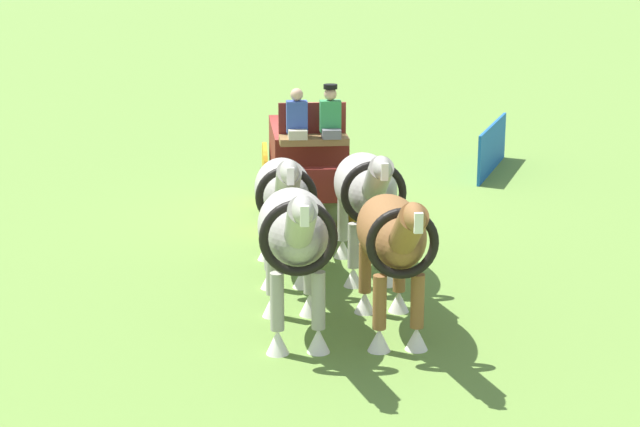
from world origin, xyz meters
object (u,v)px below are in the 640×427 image
(draft_horse_rear_near, at_px, (366,190))
(draft_horse_lead_near, at_px, (393,238))
(draft_horse_rear_off, at_px, (284,194))
(show_wagon, at_px, (308,156))
(draft_horse_lead_off, at_px, (295,234))

(draft_horse_rear_near, distance_m, draft_horse_lead_near, 2.61)
(draft_horse_rear_near, relative_size, draft_horse_lead_near, 1.03)
(draft_horse_rear_off, distance_m, draft_horse_lead_near, 2.91)
(show_wagon, relative_size, draft_horse_lead_near, 1.87)
(draft_horse_rear_near, height_order, draft_horse_rear_off, draft_horse_rear_near)
(draft_horse_rear_off, distance_m, draft_horse_lead_off, 2.59)
(draft_horse_rear_off, xyz_separation_m, draft_horse_lead_off, (2.49, 0.71, 0.11))
(draft_horse_rear_near, distance_m, draft_horse_rear_off, 1.30)
(show_wagon, height_order, draft_horse_rear_off, show_wagon)
(show_wagon, bearing_deg, draft_horse_rear_near, 26.59)
(draft_horse_rear_off, relative_size, draft_horse_lead_off, 1.03)
(draft_horse_rear_near, xyz_separation_m, draft_horse_lead_near, (2.51, 0.72, -0.01))
(show_wagon, height_order, draft_horse_rear_near, show_wagon)
(show_wagon, bearing_deg, draft_horse_lead_near, 22.10)
(draft_horse_lead_off, bearing_deg, draft_horse_rear_off, -163.99)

